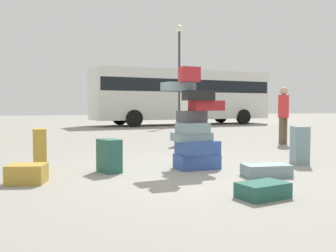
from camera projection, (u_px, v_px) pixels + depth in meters
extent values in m
plane|color=gray|center=(187.00, 173.00, 5.92)|extent=(80.00, 80.00, 0.00)
cube|color=#334F99|center=(197.00, 161.00, 6.32)|extent=(0.74, 0.49, 0.26)
cube|color=#334F99|center=(198.00, 148.00, 6.30)|extent=(0.75, 0.54, 0.23)
cube|color=gray|center=(192.00, 137.00, 6.32)|extent=(0.66, 0.44, 0.14)
cube|color=gray|center=(193.00, 128.00, 6.25)|extent=(0.54, 0.35, 0.17)
cube|color=#4C4C51|center=(192.00, 117.00, 6.38)|extent=(0.52, 0.39, 0.21)
cube|color=maroon|center=(206.00, 106.00, 6.31)|extent=(0.57, 0.38, 0.18)
cube|color=black|center=(198.00, 96.00, 6.17)|extent=(0.50, 0.32, 0.17)
cube|color=gray|center=(178.00, 87.00, 6.18)|extent=(0.55, 0.39, 0.14)
cube|color=maroon|center=(189.00, 74.00, 6.00)|extent=(0.33, 0.21, 0.24)
cube|color=#B28C33|center=(40.00, 150.00, 6.04)|extent=(0.22, 0.42, 0.72)
cube|color=#26594C|center=(263.00, 190.00, 4.30)|extent=(0.64, 0.47, 0.18)
cube|color=#B28C33|center=(27.00, 174.00, 5.11)|extent=(0.59, 0.51, 0.27)
cube|color=gray|center=(266.00, 170.00, 5.61)|extent=(0.76, 0.49, 0.19)
cube|color=#26594C|center=(109.00, 156.00, 5.96)|extent=(0.39, 0.49, 0.55)
cube|color=gray|center=(300.00, 145.00, 6.81)|extent=(0.38, 0.46, 0.71)
cylinder|color=brown|center=(285.00, 131.00, 10.46)|extent=(0.12, 0.12, 0.76)
cylinder|color=brown|center=(281.00, 131.00, 10.32)|extent=(0.12, 0.12, 0.76)
cylinder|color=red|center=(284.00, 106.00, 10.35)|extent=(0.30, 0.30, 0.65)
sphere|color=tan|center=(284.00, 91.00, 10.33)|extent=(0.22, 0.22, 0.22)
cylinder|color=#3F334C|center=(186.00, 129.00, 10.71)|extent=(0.12, 0.12, 0.82)
cylinder|color=#3F334C|center=(185.00, 130.00, 10.49)|extent=(0.12, 0.12, 0.82)
cylinder|color=white|center=(185.00, 105.00, 10.56)|extent=(0.30, 0.30, 0.63)
sphere|color=tan|center=(185.00, 90.00, 10.53)|extent=(0.22, 0.22, 0.22)
cube|color=silver|center=(183.00, 95.00, 21.47)|extent=(10.93, 3.59, 2.80)
cube|color=black|center=(183.00, 87.00, 21.44)|extent=(10.72, 3.59, 0.70)
cylinder|color=black|center=(221.00, 116.00, 24.13)|extent=(0.92, 0.34, 0.90)
cylinder|color=black|center=(243.00, 117.00, 21.86)|extent=(0.92, 0.34, 0.90)
cylinder|color=black|center=(120.00, 117.00, 21.21)|extent=(0.92, 0.34, 0.90)
cylinder|color=black|center=(134.00, 118.00, 18.94)|extent=(0.92, 0.34, 0.90)
cylinder|color=#333338|center=(179.00, 79.00, 19.95)|extent=(0.12, 0.12, 5.23)
sphere|color=#F2F2CC|center=(179.00, 28.00, 19.80)|extent=(0.36, 0.36, 0.36)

